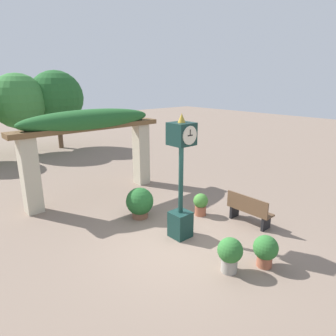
{
  "coord_description": "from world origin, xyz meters",
  "views": [
    {
      "loc": [
        -4.73,
        -4.97,
        4.05
      ],
      "look_at": [
        0.3,
        0.76,
        1.81
      ],
      "focal_mm": 32.0,
      "sensor_mm": 36.0,
      "label": 1
    }
  ],
  "objects_px": {
    "potted_plant_near_left": "(201,203)",
    "potted_plant_far_left": "(140,202)",
    "park_bench": "(249,210)",
    "potted_plant_near_right": "(230,253)",
    "potted_plant_far_right": "(265,250)",
    "pedestal_clock": "(181,180)"
  },
  "relations": [
    {
      "from": "potted_plant_near_left",
      "to": "potted_plant_far_left",
      "type": "relative_size",
      "value": 0.74
    },
    {
      "from": "potted_plant_near_left",
      "to": "park_bench",
      "type": "height_order",
      "value": "park_bench"
    },
    {
      "from": "potted_plant_far_left",
      "to": "park_bench",
      "type": "distance_m",
      "value": 3.24
    },
    {
      "from": "potted_plant_near_left",
      "to": "potted_plant_far_left",
      "type": "distance_m",
      "value": 1.88
    },
    {
      "from": "potted_plant_near_right",
      "to": "park_bench",
      "type": "height_order",
      "value": "park_bench"
    },
    {
      "from": "potted_plant_far_right",
      "to": "park_bench",
      "type": "xyz_separation_m",
      "value": [
        1.51,
        1.46,
        0.01
      ]
    },
    {
      "from": "potted_plant_near_right",
      "to": "park_bench",
      "type": "distance_m",
      "value": 2.5
    },
    {
      "from": "pedestal_clock",
      "to": "potted_plant_far_left",
      "type": "bearing_deg",
      "value": 94.36
    },
    {
      "from": "potted_plant_near_left",
      "to": "pedestal_clock",
      "type": "bearing_deg",
      "value": -158.29
    },
    {
      "from": "potted_plant_far_left",
      "to": "potted_plant_far_right",
      "type": "distance_m",
      "value": 3.94
    },
    {
      "from": "potted_plant_near_left",
      "to": "potted_plant_far_right",
      "type": "height_order",
      "value": "potted_plant_far_right"
    },
    {
      "from": "pedestal_clock",
      "to": "park_bench",
      "type": "relative_size",
      "value": 2.44
    },
    {
      "from": "pedestal_clock",
      "to": "potted_plant_far_right",
      "type": "distance_m",
      "value": 2.58
    },
    {
      "from": "potted_plant_near_left",
      "to": "potted_plant_far_right",
      "type": "relative_size",
      "value": 0.94
    },
    {
      "from": "pedestal_clock",
      "to": "potted_plant_near_right",
      "type": "bearing_deg",
      "value": -97.94
    },
    {
      "from": "potted_plant_near_right",
      "to": "potted_plant_far_right",
      "type": "xyz_separation_m",
      "value": [
        0.76,
        -0.41,
        -0.03
      ]
    },
    {
      "from": "potted_plant_near_left",
      "to": "park_bench",
      "type": "distance_m",
      "value": 1.47
    },
    {
      "from": "potted_plant_far_left",
      "to": "park_bench",
      "type": "bearing_deg",
      "value": -48.72
    },
    {
      "from": "potted_plant_near_right",
      "to": "potted_plant_far_left",
      "type": "bearing_deg",
      "value": 87.88
    },
    {
      "from": "potted_plant_far_right",
      "to": "park_bench",
      "type": "height_order",
      "value": "park_bench"
    },
    {
      "from": "potted_plant_near_left",
      "to": "park_bench",
      "type": "relative_size",
      "value": 0.52
    },
    {
      "from": "pedestal_clock",
      "to": "potted_plant_far_left",
      "type": "relative_size",
      "value": 3.48
    }
  ]
}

